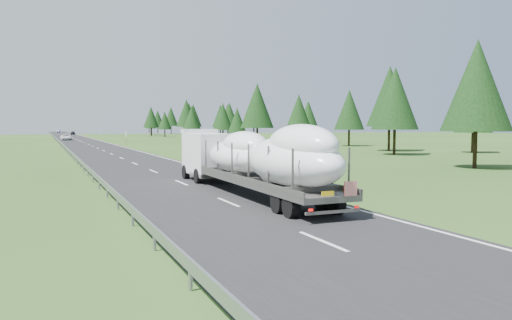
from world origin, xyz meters
name	(u,v)px	position (x,y,z in m)	size (l,w,h in m)	color
ground	(228,203)	(0.00, 0.00, 0.00)	(400.00, 400.00, 0.00)	#264416
road_surface	(81,142)	(0.00, 100.00, 0.01)	(10.00, 400.00, 0.02)	black
guardrail	(57,139)	(-5.30, 99.94, 0.60)	(0.10, 400.00, 0.76)	slate
marker_posts	(90,135)	(6.50, 155.00, 0.54)	(0.13, 350.08, 1.00)	silver
highway_sign	(126,135)	(7.20, 80.00, 1.81)	(0.08, 0.90, 2.60)	slate
tree_line_right	(240,113)	(38.18, 95.92, 6.85)	(27.00, 253.08, 12.61)	black
boat_truck	(252,157)	(2.07, 1.93, 2.10)	(2.94, 19.22, 3.86)	silver
distant_van	(66,137)	(-2.80, 112.36, 0.78)	(2.60, 5.64, 1.57)	silver
distant_car_dark	(73,133)	(2.82, 188.26, 0.74)	(1.75, 4.36, 1.49)	black
distant_car_blue	(59,131)	(-0.65, 251.20, 0.70)	(1.49, 4.28, 1.41)	#161740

